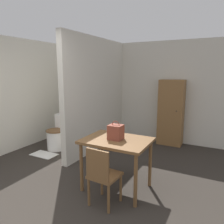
{
  "coord_description": "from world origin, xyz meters",
  "views": [
    {
      "loc": [
        2.0,
        -1.62,
        1.79
      ],
      "look_at": [
        0.12,
        1.96,
        1.02
      ],
      "focal_mm": 35.0,
      "sensor_mm": 36.0,
      "label": 1
    }
  ],
  "objects": [
    {
      "name": "wooden_cabinet",
      "position": [
        0.86,
        3.62,
        0.79
      ],
      "size": [
        0.58,
        0.36,
        1.58
      ],
      "color": "brown",
      "rests_on": "ground_plane"
    },
    {
      "name": "ground_plane",
      "position": [
        0.0,
        0.0,
        0.0
      ],
      "size": [
        16.0,
        16.0,
        0.0
      ],
      "primitive_type": "plane",
      "color": "#2D2823"
    },
    {
      "name": "toilet",
      "position": [
        -1.37,
        2.11,
        0.31
      ],
      "size": [
        0.44,
        0.59,
        0.77
      ],
      "color": "white",
      "rests_on": "ground_plane"
    },
    {
      "name": "wall_left",
      "position": [
        -2.2,
        1.9,
        1.25
      ],
      "size": [
        0.12,
        4.81,
        2.5
      ],
      "color": "beige",
      "rests_on": "ground_plane"
    },
    {
      "name": "wooden_chair",
      "position": [
        0.66,
        0.68,
        0.45
      ],
      "size": [
        0.4,
        0.4,
        0.82
      ],
      "rotation": [
        0.0,
        0.0,
        -0.07
      ],
      "color": "brown",
      "rests_on": "ground_plane"
    },
    {
      "name": "handbag",
      "position": [
        0.61,
        1.16,
        0.9
      ],
      "size": [
        0.2,
        0.18,
        0.28
      ],
      "color": "brown",
      "rests_on": "dining_table"
    },
    {
      "name": "wall_back",
      "position": [
        0.0,
        3.87,
        1.25
      ],
      "size": [
        5.28,
        0.12,
        2.5
      ],
      "color": "beige",
      "rests_on": "ground_plane"
    },
    {
      "name": "bath_mat",
      "position": [
        -1.37,
        1.64,
        0.01
      ],
      "size": [
        0.55,
        0.33,
        0.01
      ],
      "color": "silver",
      "rests_on": "ground_plane"
    },
    {
      "name": "dining_table",
      "position": [
        0.62,
        1.16,
        0.68
      ],
      "size": [
        0.98,
        0.73,
        0.79
      ],
      "color": "brown",
      "rests_on": "ground_plane"
    },
    {
      "name": "partition_wall",
      "position": [
        -0.59,
        2.6,
        1.25
      ],
      "size": [
        0.12,
        2.42,
        2.5
      ],
      "color": "beige",
      "rests_on": "ground_plane"
    }
  ]
}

